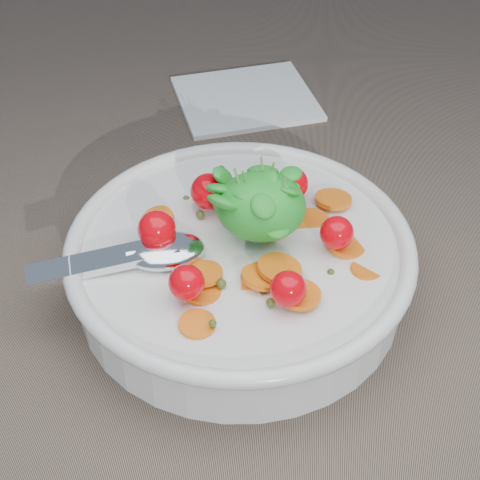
{
  "coord_description": "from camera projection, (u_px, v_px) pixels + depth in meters",
  "views": [
    {
      "loc": [
        0.03,
        -0.43,
        0.41
      ],
      "look_at": [
        -0.01,
        -0.02,
        0.05
      ],
      "focal_mm": 55.0,
      "sensor_mm": 36.0,
      "label": 1
    }
  ],
  "objects": [
    {
      "name": "napkin",
      "position": [
        246.0,
        98.0,
        0.79
      ],
      "size": [
        0.17,
        0.16,
        0.01
      ],
      "primitive_type": "cube",
      "rotation": [
        0.0,
        0.0,
        0.35
      ],
      "color": "white",
      "rests_on": "ground"
    },
    {
      "name": "ground",
      "position": [
        251.0,
        271.0,
        0.6
      ],
      "size": [
        6.0,
        6.0,
        0.0
      ],
      "primitive_type": "plane",
      "color": "#746253",
      "rests_on": "ground"
    },
    {
      "name": "bowl",
      "position": [
        240.0,
        262.0,
        0.56
      ],
      "size": [
        0.28,
        0.26,
        0.11
      ],
      "color": "silver",
      "rests_on": "ground"
    }
  ]
}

